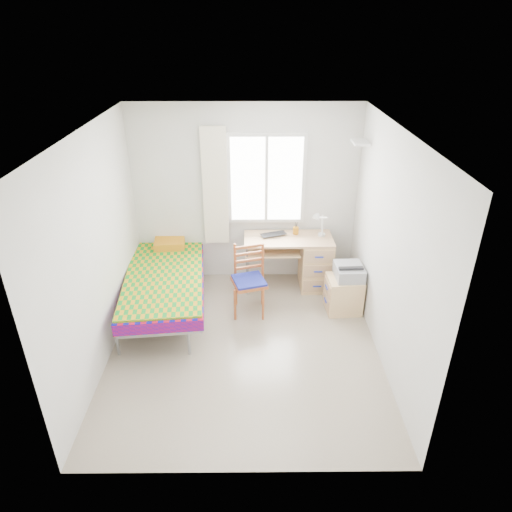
{
  "coord_description": "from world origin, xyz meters",
  "views": [
    {
      "loc": [
        0.1,
        -4.43,
        3.57
      ],
      "look_at": [
        0.14,
        0.55,
        0.95
      ],
      "focal_mm": 32.0,
      "sensor_mm": 36.0,
      "label": 1
    }
  ],
  "objects_px": {
    "printer": "(349,271)",
    "desk": "(311,260)",
    "bed": "(166,276)",
    "cabinet": "(343,294)",
    "chair": "(250,276)"
  },
  "relations": [
    {
      "from": "chair",
      "to": "cabinet",
      "type": "xyz_separation_m",
      "value": [
        1.27,
        -0.01,
        -0.28
      ]
    },
    {
      "from": "desk",
      "to": "chair",
      "type": "distance_m",
      "value": 1.1
    },
    {
      "from": "desk",
      "to": "printer",
      "type": "bearing_deg",
      "value": -55.9
    },
    {
      "from": "bed",
      "to": "cabinet",
      "type": "height_order",
      "value": "bed"
    },
    {
      "from": "printer",
      "to": "desk",
      "type": "bearing_deg",
      "value": 122.26
    },
    {
      "from": "chair",
      "to": "bed",
      "type": "bearing_deg",
      "value": 156.85
    },
    {
      "from": "bed",
      "to": "printer",
      "type": "distance_m",
      "value": 2.46
    },
    {
      "from": "desk",
      "to": "printer",
      "type": "height_order",
      "value": "desk"
    },
    {
      "from": "bed",
      "to": "chair",
      "type": "height_order",
      "value": "bed"
    },
    {
      "from": "printer",
      "to": "chair",
      "type": "bearing_deg",
      "value": 178.22
    },
    {
      "from": "chair",
      "to": "printer",
      "type": "bearing_deg",
      "value": -15.83
    },
    {
      "from": "bed",
      "to": "cabinet",
      "type": "xyz_separation_m",
      "value": [
        2.4,
        -0.14,
        -0.21
      ]
    },
    {
      "from": "desk",
      "to": "chair",
      "type": "bearing_deg",
      "value": -145.32
    },
    {
      "from": "chair",
      "to": "printer",
      "type": "xyz_separation_m",
      "value": [
        1.32,
        0.02,
        0.05
      ]
    },
    {
      "from": "cabinet",
      "to": "chair",
      "type": "bearing_deg",
      "value": 175.71
    }
  ]
}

